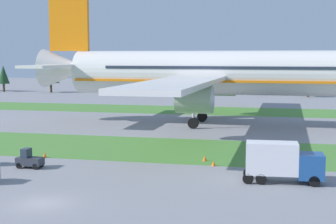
{
  "coord_description": "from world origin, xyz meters",
  "views": [
    {
      "loc": [
        17.38,
        -33.87,
        11.14
      ],
      "look_at": [
        3.38,
        28.21,
        4.0
      ],
      "focal_mm": 53.36,
      "sensor_mm": 36.0,
      "label": 1
    }
  ],
  "objects": [
    {
      "name": "ground_plane",
      "position": [
        0.0,
        0.0,
        0.0
      ],
      "size": [
        400.0,
        400.0,
        0.0
      ],
      "primitive_type": "plane",
      "color": "gray"
    },
    {
      "name": "airliner",
      "position": [
        6.98,
        45.53,
        8.55
      ],
      "size": [
        58.92,
        72.67,
        23.84
      ],
      "rotation": [
        0.0,
        0.0,
        -1.58
      ],
      "color": "silver",
      "rests_on": "ground"
    },
    {
      "name": "baggage_tug",
      "position": [
        -6.97,
        10.91,
        0.81
      ],
      "size": [
        2.65,
        1.41,
        1.97
      ],
      "rotation": [
        0.0,
        0.0,
        -1.61
      ],
      "color": "#2D333D",
      "rests_on": "ground"
    },
    {
      "name": "taxiway_marker_2",
      "position": [
        10.92,
        15.84,
        0.28
      ],
      "size": [
        0.44,
        0.44,
        0.55
      ],
      "primitive_type": "cone",
      "color": "orange",
      "rests_on": "ground"
    },
    {
      "name": "catering_truck",
      "position": [
        17.71,
        10.49,
        1.95
      ],
      "size": [
        7.06,
        2.64,
        3.58
      ],
      "rotation": [
        0.0,
        0.0,
        -1.52
      ],
      "color": "#1E4C8E",
      "rests_on": "ground"
    },
    {
      "name": "taxiway_marker_3",
      "position": [
        -7.76,
        15.85,
        0.33
      ],
      "size": [
        0.44,
        0.44,
        0.66
      ],
      "primitive_type": "cone",
      "color": "orange",
      "rests_on": "ground"
    },
    {
      "name": "grass_strip_far",
      "position": [
        0.0,
        67.31,
        0.0
      ],
      "size": [
        320.0,
        15.8,
        0.01
      ],
      "primitive_type": "cube",
      "color": "#4C8438",
      "rests_on": "ground"
    },
    {
      "name": "grass_strip_near",
      "position": [
        0.0,
        23.71,
        0.0
      ],
      "size": [
        320.0,
        15.8,
        0.01
      ],
      "primitive_type": "cube",
      "color": "#4C8438",
      "rests_on": "ground"
    },
    {
      "name": "distant_tree_line",
      "position": [
        1.19,
        109.0,
        6.69
      ],
      "size": [
        160.95,
        11.0,
        11.67
      ],
      "color": "#4C3823",
      "rests_on": "ground"
    },
    {
      "name": "taxiway_marker_1",
      "position": [
        9.69,
        18.05,
        0.31
      ],
      "size": [
        0.44,
        0.44,
        0.63
      ],
      "primitive_type": "cone",
      "color": "orange",
      "rests_on": "ground"
    },
    {
      "name": "ground_crew_marshaller",
      "position": [
        15.13,
        17.08,
        0.95
      ],
      "size": [
        0.56,
        0.36,
        1.74
      ],
      "rotation": [
        0.0,
        0.0,
        3.25
      ],
      "color": "black",
      "rests_on": "ground"
    }
  ]
}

